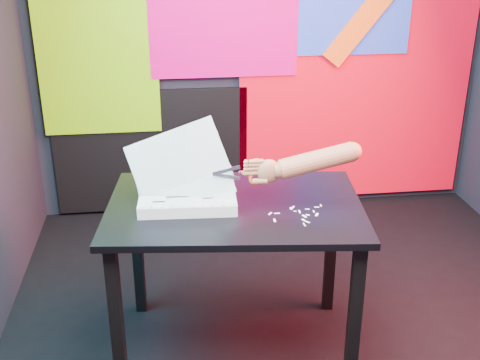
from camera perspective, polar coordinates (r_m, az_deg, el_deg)
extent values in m
cube|color=black|center=(3.10, 6.31, -13.98)|extent=(3.00, 3.00, 0.01)
cube|color=black|center=(3.99, 2.10, 15.61)|extent=(3.00, 0.01, 2.70)
cube|color=red|center=(4.21, 10.94, 8.66)|extent=(1.60, 0.02, 1.60)
cube|color=#D30068|center=(3.91, -1.54, 15.47)|extent=(0.95, 0.02, 0.80)
cube|color=#6FBD06|center=(3.95, -13.35, 11.29)|extent=(0.75, 0.02, 1.00)
cube|color=black|center=(4.12, -8.37, 2.72)|extent=(1.30, 0.02, 0.85)
cube|color=black|center=(2.58, -11.60, -13.14)|extent=(0.06, 0.06, 0.72)
cube|color=black|center=(3.08, -9.70, -6.47)|extent=(0.06, 0.06, 0.72)
cube|color=black|center=(2.58, 10.79, -12.93)|extent=(0.06, 0.06, 0.72)
cube|color=black|center=(3.09, 8.61, -6.32)|extent=(0.06, 0.06, 0.72)
cube|color=black|center=(2.60, -0.49, -2.59)|extent=(1.17, 0.84, 0.03)
cube|color=silver|center=(2.61, -4.97, -1.71)|extent=(0.43, 0.32, 0.05)
cube|color=white|center=(2.59, -4.99, -1.21)|extent=(0.42, 0.32, 0.00)
cube|color=white|center=(2.59, -4.99, -1.11)|extent=(0.41, 0.31, 0.12)
cube|color=white|center=(2.60, -5.25, -0.51)|extent=(0.42, 0.26, 0.22)
cube|color=white|center=(2.59, -5.52, 0.57)|extent=(0.45, 0.22, 0.31)
cube|color=white|center=(2.59, -5.79, 1.60)|extent=(0.47, 0.19, 0.36)
cylinder|color=black|center=(2.48, -9.35, -2.62)|extent=(0.01, 0.01, 0.00)
cylinder|color=black|center=(2.48, -8.39, -2.60)|extent=(0.01, 0.01, 0.00)
cylinder|color=black|center=(2.47, -7.43, -2.57)|extent=(0.01, 0.01, 0.00)
cylinder|color=black|center=(2.47, -6.46, -2.55)|extent=(0.01, 0.01, 0.00)
cylinder|color=black|center=(2.47, -5.50, -2.52)|extent=(0.01, 0.01, 0.00)
cylinder|color=black|center=(2.47, -4.53, -2.49)|extent=(0.01, 0.01, 0.00)
cylinder|color=black|center=(2.47, -3.56, -2.47)|extent=(0.01, 0.01, 0.00)
cylinder|color=black|center=(2.47, -2.60, -2.44)|extent=(0.01, 0.01, 0.00)
cylinder|color=black|center=(2.47, -1.63, -2.41)|extent=(0.01, 0.01, 0.00)
cylinder|color=black|center=(2.47, -0.66, -2.38)|extent=(0.01, 0.01, 0.00)
cylinder|color=black|center=(2.73, -8.90, -0.11)|extent=(0.01, 0.01, 0.00)
cylinder|color=black|center=(2.73, -8.03, -0.08)|extent=(0.01, 0.01, 0.00)
cylinder|color=black|center=(2.73, -7.15, -0.06)|extent=(0.01, 0.01, 0.00)
cylinder|color=black|center=(2.72, -6.28, -0.03)|extent=(0.01, 0.01, 0.00)
cylinder|color=black|center=(2.72, -5.41, -0.01)|extent=(0.01, 0.01, 0.00)
cylinder|color=black|center=(2.72, -4.53, 0.02)|extent=(0.01, 0.01, 0.00)
cylinder|color=black|center=(2.72, -3.65, 0.04)|extent=(0.01, 0.01, 0.00)
cylinder|color=black|center=(2.72, -2.78, 0.07)|extent=(0.01, 0.01, 0.00)
cylinder|color=black|center=(2.72, -1.90, 0.09)|extent=(0.01, 0.01, 0.00)
cylinder|color=black|center=(2.72, -1.03, 0.12)|extent=(0.01, 0.01, 0.00)
cube|color=black|center=(2.65, -7.09, -0.76)|extent=(0.08, 0.02, 0.00)
cube|color=black|center=(2.62, -4.51, -0.88)|extent=(0.05, 0.01, 0.00)
cube|color=black|center=(2.56, -5.97, -1.60)|extent=(0.10, 0.02, 0.00)
cube|color=black|center=(2.53, -3.05, -1.72)|extent=(0.04, 0.01, 0.00)
cube|color=black|center=(2.52, -7.71, -2.06)|extent=(0.05, 0.01, 0.00)
cube|color=silver|center=(2.54, -1.30, 0.91)|extent=(0.12, 0.00, 0.04)
cube|color=silver|center=(2.55, -1.30, 0.35)|extent=(0.12, 0.00, 0.04)
cylinder|color=silver|center=(2.56, 0.00, 0.70)|extent=(0.01, 0.01, 0.01)
cube|color=#F95F18|center=(2.56, 0.47, 0.60)|extent=(0.04, 0.01, 0.02)
cube|color=#F95F18|center=(2.56, 0.47, 0.84)|extent=(0.04, 0.01, 0.02)
torus|color=#F95F18|center=(2.55, 1.54, 1.40)|extent=(0.06, 0.01, 0.06)
torus|color=#F95F18|center=(2.58, 1.52, 0.15)|extent=(0.06, 0.01, 0.06)
ellipsoid|color=#9B563C|center=(2.57, 2.71, 0.83)|extent=(0.10, 0.06, 0.11)
cylinder|color=#9B563C|center=(2.57, 1.53, 0.69)|extent=(0.08, 0.02, 0.02)
cylinder|color=#9B563C|center=(2.56, 1.53, 1.09)|extent=(0.07, 0.02, 0.02)
cylinder|color=#9B563C|center=(2.55, 1.54, 1.44)|extent=(0.07, 0.02, 0.02)
cylinder|color=#9B563C|center=(2.55, 1.54, 1.76)|extent=(0.06, 0.02, 0.02)
cylinder|color=#9B563C|center=(2.57, 1.92, -0.11)|extent=(0.07, 0.04, 0.03)
cylinder|color=#9B563C|center=(2.58, 3.84, 0.97)|extent=(0.06, 0.07, 0.07)
cylinder|color=#9B563C|center=(2.60, 7.26, 1.83)|extent=(0.33, 0.09, 0.15)
sphere|color=#9B563C|center=(2.63, 10.62, 2.67)|extent=(0.08, 0.08, 0.08)
cube|color=silver|center=(2.61, 7.67, -2.40)|extent=(0.01, 0.02, 0.00)
cube|color=silver|center=(2.52, 3.52, -3.18)|extent=(0.03, 0.01, 0.00)
cube|color=silver|center=(2.46, 6.37, -3.95)|extent=(0.02, 0.03, 0.00)
cube|color=silver|center=(2.47, 6.07, -3.81)|extent=(0.02, 0.02, 0.00)
cube|color=silver|center=(2.58, 5.06, -2.57)|extent=(0.02, 0.02, 0.00)
cube|color=silver|center=(2.59, 7.29, -2.56)|extent=(0.02, 0.01, 0.00)
cube|color=silver|center=(2.51, 2.87, -3.20)|extent=(0.02, 0.02, 0.00)
cube|color=silver|center=(2.56, 4.86, -2.71)|extent=(0.01, 0.02, 0.00)
cube|color=silver|center=(2.54, 5.66, -3.01)|extent=(0.01, 0.03, 0.00)
cube|color=silver|center=(2.52, 6.44, -3.30)|extent=(0.02, 0.02, 0.00)
cube|color=silver|center=(2.50, 6.12, -3.43)|extent=(0.02, 0.03, 0.00)
cube|color=silver|center=(2.52, 7.29, -3.27)|extent=(0.02, 0.03, 0.00)
cube|color=silver|center=(2.44, 6.12, -4.22)|extent=(0.01, 0.03, 0.00)
cube|color=silver|center=(2.54, 5.25, -2.97)|extent=(0.01, 0.01, 0.00)
cube|color=silver|center=(2.55, 7.00, -2.98)|extent=(0.01, 0.02, 0.00)
cube|color=silver|center=(2.46, 3.30, -3.85)|extent=(0.01, 0.03, 0.00)
cube|color=silver|center=(2.57, 6.40, -2.77)|extent=(0.02, 0.01, 0.00)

